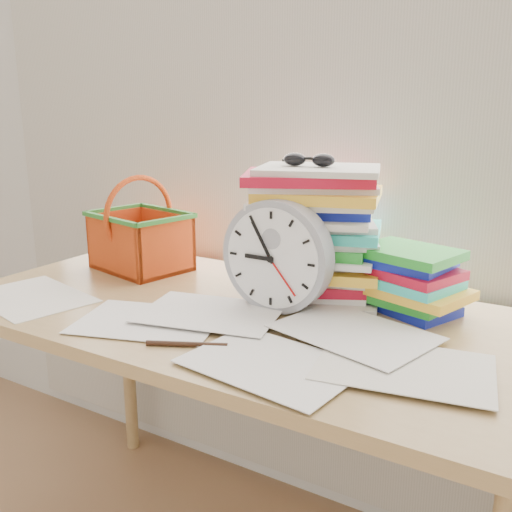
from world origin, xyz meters
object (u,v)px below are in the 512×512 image
Objects in this scene: clock at (277,256)px; basket at (140,224)px; book_stack at (411,280)px; desk at (235,339)px; paper_stack at (314,233)px.

basket is (-0.51, 0.11, 0.00)m from clock.
basket is at bearing -176.31° from book_stack.
paper_stack reaches higher than desk.
desk is 0.50m from basket.
paper_stack is 1.28× the size of book_stack.
book_stack is (0.24, 0.02, -0.09)m from paper_stack.
paper_stack is 1.22× the size of basket.
clock reaches higher than book_stack.
desk is 5.32× the size of clock.
basket is at bearing -176.59° from paper_stack.
basket reaches higher than clock.
book_stack is 0.78m from basket.
paper_stack is (0.11, 0.18, 0.24)m from desk.
book_stack is at bearing 16.41° from basket.
clock is (0.09, 0.04, 0.21)m from desk.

